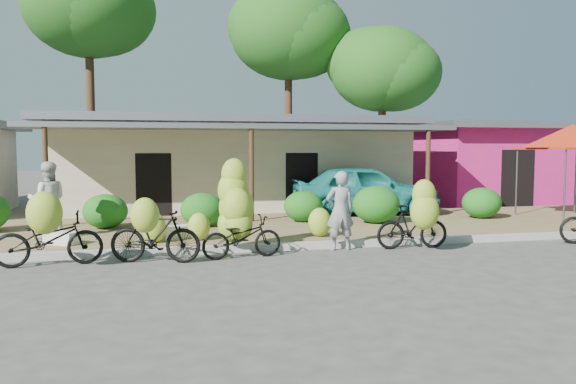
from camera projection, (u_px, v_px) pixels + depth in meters
name	position (u px, v px, depth m)	size (l,w,h in m)	color
ground	(304.00, 269.00, 10.54)	(100.00, 100.00, 0.00)	#44413F
sidewalk	(258.00, 228.00, 15.39)	(60.00, 6.00, 0.12)	olive
curb	(281.00, 247.00, 12.47)	(60.00, 0.25, 0.15)	#A8A399
shop_main	(231.00, 162.00, 21.02)	(13.00, 8.50, 3.35)	beige
shop_pink	(481.00, 162.00, 23.43)	(6.00, 6.00, 3.25)	#D72167
tree_far_center	(84.00, 4.00, 24.26)	(5.59, 5.51, 10.58)	#432D1B
tree_center_right	(284.00, 31.00, 26.80)	(5.66, 5.58, 9.98)	#432D1B
tree_near_right	(378.00, 68.00, 25.90)	(4.98, 4.85, 7.82)	#432D1B
hedge_1	(105.00, 211.00, 14.96)	(1.18, 1.06, 0.92)	#154E12
hedge_2	(202.00, 210.00, 15.31)	(1.19, 1.07, 0.93)	#154E12
hedge_3	(304.00, 206.00, 16.32)	(1.16, 1.04, 0.90)	#154E12
hedge_4	(376.00, 204.00, 16.01)	(1.37, 1.23, 1.07)	#154E12
hedge_5	(482.00, 203.00, 17.15)	(1.20, 1.08, 0.94)	#154E12
red_canopy	(572.00, 136.00, 17.03)	(3.50, 3.50, 2.86)	#59595E
bike_far_left	(48.00, 235.00, 10.64)	(2.04, 1.35, 1.49)	black
bike_left	(154.00, 233.00, 10.94)	(1.87, 1.33, 1.35)	black
bike_center	(238.00, 216.00, 11.75)	(1.74, 1.29, 2.05)	black
bike_right	(416.00, 220.00, 12.35)	(1.68, 1.19, 1.60)	black
loose_banana_a	(154.00, 228.00, 12.68)	(0.56, 0.47, 0.69)	#AACD33
loose_banana_b	(199.00, 227.00, 13.02)	(0.52, 0.44, 0.64)	#AACD33
loose_banana_c	(320.00, 222.00, 13.56)	(0.56, 0.48, 0.71)	#AACD33
sack_near	(177.00, 232.00, 13.31)	(0.85, 0.40, 0.30)	beige
sack_far	(62.00, 238.00, 12.51)	(0.75, 0.38, 0.28)	beige
vendor	(340.00, 211.00, 12.40)	(0.64, 0.42, 1.76)	gray
bystander	(48.00, 200.00, 13.37)	(0.88, 0.69, 1.82)	silver
teal_van	(365.00, 189.00, 18.12)	(1.91, 4.74, 1.61)	#1C7E78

